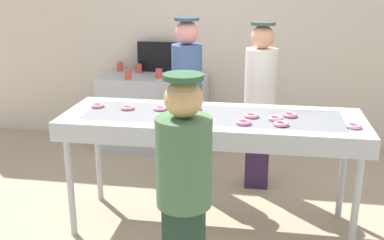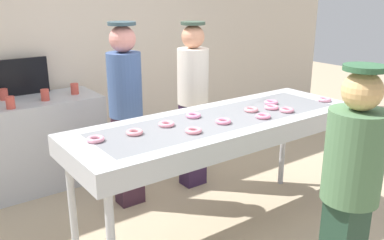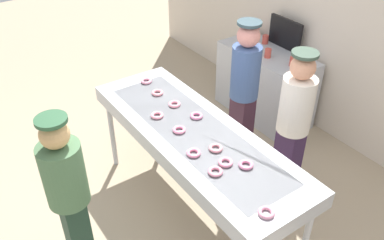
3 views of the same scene
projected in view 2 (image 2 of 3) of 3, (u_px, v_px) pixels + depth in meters
name	position (u px, v px, depth m)	size (l,w,h in m)	color
ground_plane	(219.00, 231.00, 3.60)	(16.00, 16.00, 0.00)	tan
back_wall	(97.00, 22.00, 4.88)	(8.00, 0.12, 3.30)	beige
fryer_conveyor	(221.00, 128.00, 3.32)	(2.49, 0.82, 1.03)	#B7BABF
strawberry_donut_0	(166.00, 124.00, 3.10)	(0.12, 0.12, 0.03)	pink
strawberry_donut_1	(96.00, 139.00, 2.78)	(0.12, 0.12, 0.03)	pink
strawberry_donut_2	(135.00, 132.00, 2.92)	(0.12, 0.12, 0.03)	pink
strawberry_donut_3	(251.00, 110.00, 3.47)	(0.12, 0.12, 0.03)	pink
strawberry_donut_4	(194.00, 131.00, 2.95)	(0.12, 0.12, 0.03)	pink
strawberry_donut_5	(325.00, 100.00, 3.79)	(0.12, 0.12, 0.03)	pink
strawberry_donut_6	(271.00, 107.00, 3.54)	(0.12, 0.12, 0.03)	pink
strawberry_donut_7	(193.00, 116.00, 3.31)	(0.12, 0.12, 0.03)	pink
strawberry_donut_8	(223.00, 121.00, 3.16)	(0.12, 0.12, 0.03)	pink
strawberry_donut_9	(263.00, 116.00, 3.29)	(0.12, 0.12, 0.03)	pink
strawberry_donut_10	(271.00, 102.00, 3.70)	(0.12, 0.12, 0.03)	pink
strawberry_donut_11	(287.00, 110.00, 3.46)	(0.12, 0.12, 0.03)	pink
worker_baker	(126.00, 106.00, 3.81)	(0.31, 0.31, 1.74)	#3C2231
worker_assistant	(193.00, 97.00, 4.21)	(0.31, 0.31, 1.71)	#331F40
customer_waiting	(350.00, 186.00, 2.39)	(0.33, 0.33, 1.63)	#1F3A2B
prep_counter	(37.00, 143.00, 4.35)	(1.32, 0.64, 0.94)	#B7BABF
paper_cup_0	(75.00, 89.00, 4.42)	(0.08, 0.08, 0.11)	#CC4C3F
paper_cup_2	(4.00, 94.00, 4.18)	(0.08, 0.08, 0.11)	#CC4C3F
paper_cup_3	(10.00, 103.00, 3.88)	(0.08, 0.08, 0.11)	#CC4C3F
paper_cup_4	(45.00, 95.00, 4.16)	(0.08, 0.08, 0.11)	#CC4C3F
menu_display	(23.00, 77.00, 4.36)	(0.53, 0.04, 0.39)	black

